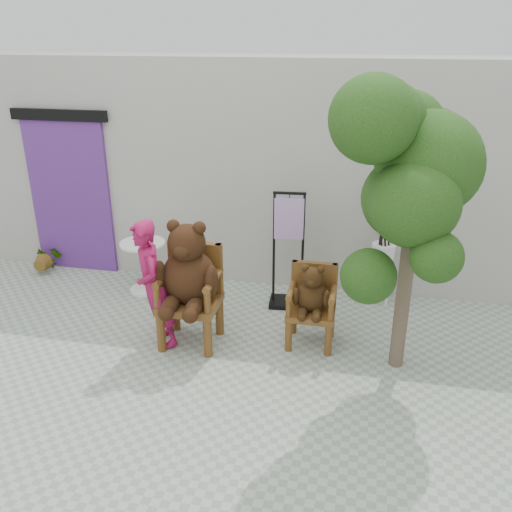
# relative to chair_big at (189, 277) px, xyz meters

# --- Properties ---
(ground_plane) EXTENTS (60.00, 60.00, 0.00)m
(ground_plane) POSITION_rel_chair_big_xyz_m (0.71, -0.92, -0.82)
(ground_plane) COLOR #9BA291
(ground_plane) RESTS_ON ground
(back_wall) EXTENTS (9.00, 1.00, 3.00)m
(back_wall) POSITION_rel_chair_big_xyz_m (0.71, 2.18, 0.68)
(back_wall) COLOR #ACA9A1
(back_wall) RESTS_ON ground
(doorway) EXTENTS (1.40, 0.11, 2.33)m
(doorway) POSITION_rel_chair_big_xyz_m (-2.29, 1.66, 0.35)
(doorway) COLOR #5A2A7E
(doorway) RESTS_ON ground
(chair_big) EXTENTS (0.72, 0.77, 1.46)m
(chair_big) POSITION_rel_chair_big_xyz_m (0.00, 0.00, 0.00)
(chair_big) COLOR #502F11
(chair_big) RESTS_ON ground
(chair_small) EXTENTS (0.52, 0.52, 0.97)m
(chair_small) POSITION_rel_chair_big_xyz_m (1.33, 0.26, -0.25)
(chair_small) COLOR #502F11
(chair_small) RESTS_ON ground
(person) EXTENTS (0.58, 0.65, 1.48)m
(person) POSITION_rel_chair_big_xyz_m (-0.35, -0.12, -0.08)
(person) COLOR #991244
(person) RESTS_ON ground
(cafe_table) EXTENTS (0.60, 0.60, 0.70)m
(cafe_table) POSITION_rel_chair_big_xyz_m (-1.02, 1.13, -0.38)
(cafe_table) COLOR white
(cafe_table) RESTS_ON ground
(display_stand) EXTENTS (0.48, 0.39, 1.51)m
(display_stand) POSITION_rel_chair_big_xyz_m (0.93, 1.11, -0.23)
(display_stand) COLOR black
(display_stand) RESTS_ON ground
(stool_bucket) EXTENTS (0.32, 0.32, 1.45)m
(stool_bucket) POSITION_rel_chair_big_xyz_m (2.10, 1.43, -0.18)
(stool_bucket) COLOR white
(stool_bucket) RESTS_ON ground
(tree) EXTENTS (1.39, 1.63, 3.00)m
(tree) POSITION_rel_chair_big_xyz_m (2.19, -0.10, 1.34)
(tree) COLOR #483A2B
(tree) RESTS_ON ground
(potted_plant) EXTENTS (0.42, 0.38, 0.42)m
(potted_plant) POSITION_rel_chair_big_xyz_m (-2.69, 1.43, -0.61)
(potted_plant) COLOR black
(potted_plant) RESTS_ON ground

